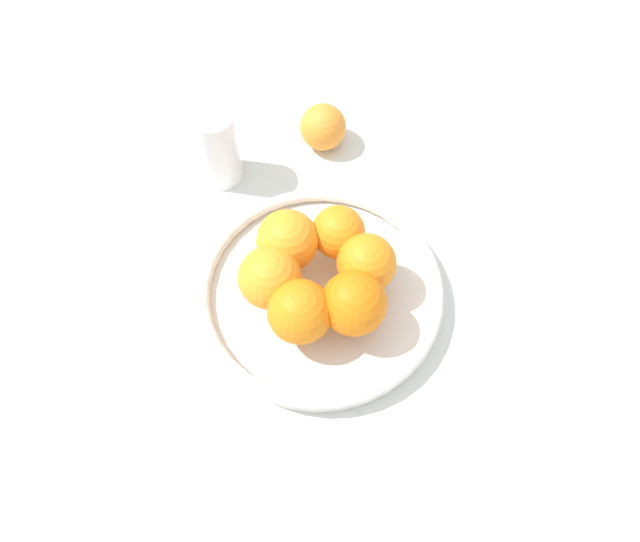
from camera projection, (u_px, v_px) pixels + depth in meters
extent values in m
plane|color=silver|center=(320.00, 299.00, 0.85)|extent=(4.00, 4.00, 0.00)
cylinder|color=silver|center=(320.00, 296.00, 0.84)|extent=(0.32, 0.32, 0.02)
torus|color=silver|center=(320.00, 289.00, 0.82)|extent=(0.33, 0.33, 0.02)
sphere|color=orange|center=(354.00, 303.00, 0.76)|extent=(0.08, 0.08, 0.08)
sphere|color=orange|center=(367.00, 263.00, 0.79)|extent=(0.08, 0.08, 0.08)
sphere|color=orange|center=(338.00, 232.00, 0.82)|extent=(0.07, 0.07, 0.07)
sphere|color=orange|center=(287.00, 241.00, 0.80)|extent=(0.08, 0.08, 0.08)
sphere|color=orange|center=(270.00, 278.00, 0.78)|extent=(0.08, 0.08, 0.08)
sphere|color=orange|center=(300.00, 312.00, 0.75)|extent=(0.08, 0.08, 0.08)
sphere|color=orange|center=(323.00, 127.00, 0.96)|extent=(0.07, 0.07, 0.07)
cylinder|color=white|center=(216.00, 146.00, 0.90)|extent=(0.07, 0.07, 0.13)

